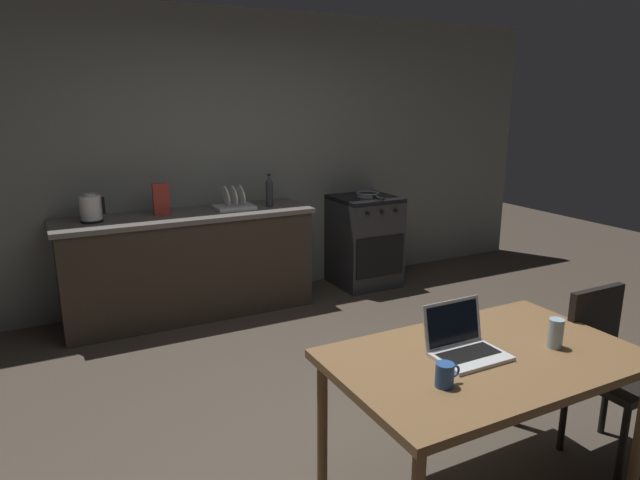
{
  "coord_description": "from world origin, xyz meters",
  "views": [
    {
      "loc": [
        -1.61,
        -2.48,
        1.87
      ],
      "look_at": [
        0.11,
        0.84,
        0.91
      ],
      "focal_mm": 31.32,
      "sensor_mm": 36.0,
      "label": 1
    }
  ],
  "objects_px": {
    "dining_table": "(484,369)",
    "drinking_glass": "(556,333)",
    "dish_rack": "(234,204)",
    "frying_pan": "(368,194)",
    "cereal_box": "(161,199)",
    "electric_kettle": "(91,209)",
    "laptop": "(465,345)",
    "chair": "(607,362)",
    "bottle": "(269,191)",
    "stove_oven": "(364,241)",
    "coffee_mug": "(445,375)"
  },
  "relations": [
    {
      "from": "laptop",
      "to": "bottle",
      "type": "distance_m",
      "value": 2.9
    },
    {
      "from": "dining_table",
      "to": "laptop",
      "type": "distance_m",
      "value": 0.15
    },
    {
      "from": "chair",
      "to": "dining_table",
      "type": "bearing_deg",
      "value": -161.58
    },
    {
      "from": "stove_oven",
      "to": "drinking_glass",
      "type": "height_order",
      "value": "stove_oven"
    },
    {
      "from": "laptop",
      "to": "bottle",
      "type": "xyz_separation_m",
      "value": [
        0.24,
        2.88,
        0.26
      ]
    },
    {
      "from": "stove_oven",
      "to": "coffee_mug",
      "type": "height_order",
      "value": "stove_oven"
    },
    {
      "from": "coffee_mug",
      "to": "bottle",
      "type": "bearing_deg",
      "value": 80.61
    },
    {
      "from": "dining_table",
      "to": "dish_rack",
      "type": "height_order",
      "value": "dish_rack"
    },
    {
      "from": "coffee_mug",
      "to": "dish_rack",
      "type": "xyz_separation_m",
      "value": [
        0.19,
        3.11,
        0.16
      ]
    },
    {
      "from": "bottle",
      "to": "frying_pan",
      "type": "bearing_deg",
      "value": 1.1
    },
    {
      "from": "frying_pan",
      "to": "dish_rack",
      "type": "xyz_separation_m",
      "value": [
        -1.38,
        0.03,
        0.02
      ]
    },
    {
      "from": "chair",
      "to": "dish_rack",
      "type": "distance_m",
      "value": 3.19
    },
    {
      "from": "stove_oven",
      "to": "dish_rack",
      "type": "bearing_deg",
      "value": 179.9
    },
    {
      "from": "stove_oven",
      "to": "drinking_glass",
      "type": "bearing_deg",
      "value": -105.8
    },
    {
      "from": "bottle",
      "to": "chair",
      "type": "bearing_deg",
      "value": -76.79
    },
    {
      "from": "dining_table",
      "to": "electric_kettle",
      "type": "height_order",
      "value": "electric_kettle"
    },
    {
      "from": "dining_table",
      "to": "chair",
      "type": "relative_size",
      "value": 1.55
    },
    {
      "from": "drinking_glass",
      "to": "cereal_box",
      "type": "relative_size",
      "value": 0.52
    },
    {
      "from": "frying_pan",
      "to": "dish_rack",
      "type": "bearing_deg",
      "value": 178.78
    },
    {
      "from": "frying_pan",
      "to": "cereal_box",
      "type": "bearing_deg",
      "value": 178.59
    },
    {
      "from": "bottle",
      "to": "drinking_glass",
      "type": "distance_m",
      "value": 3.02
    },
    {
      "from": "cereal_box",
      "to": "dish_rack",
      "type": "height_order",
      "value": "cereal_box"
    },
    {
      "from": "cereal_box",
      "to": "drinking_glass",
      "type": "bearing_deg",
      "value": -69.91
    },
    {
      "from": "laptop",
      "to": "bottle",
      "type": "height_order",
      "value": "bottle"
    },
    {
      "from": "bottle",
      "to": "dish_rack",
      "type": "relative_size",
      "value": 0.88
    },
    {
      "from": "frying_pan",
      "to": "cereal_box",
      "type": "relative_size",
      "value": 1.51
    },
    {
      "from": "coffee_mug",
      "to": "stove_oven",
      "type": "bearing_deg",
      "value": 63.48
    },
    {
      "from": "stove_oven",
      "to": "cereal_box",
      "type": "distance_m",
      "value": 2.08
    },
    {
      "from": "cereal_box",
      "to": "chair",
      "type": "bearing_deg",
      "value": -61.47
    },
    {
      "from": "coffee_mug",
      "to": "cereal_box",
      "type": "distance_m",
      "value": 3.17
    },
    {
      "from": "chair",
      "to": "dish_rack",
      "type": "height_order",
      "value": "dish_rack"
    },
    {
      "from": "dining_table",
      "to": "drinking_glass",
      "type": "relative_size",
      "value": 10.05
    },
    {
      "from": "drinking_glass",
      "to": "dish_rack",
      "type": "distance_m",
      "value": 3.1
    },
    {
      "from": "frying_pan",
      "to": "dish_rack",
      "type": "height_order",
      "value": "dish_rack"
    },
    {
      "from": "laptop",
      "to": "drinking_glass",
      "type": "xyz_separation_m",
      "value": [
        0.42,
        -0.13,
        0.02
      ]
    },
    {
      "from": "electric_kettle",
      "to": "cereal_box",
      "type": "xyz_separation_m",
      "value": [
        0.55,
        0.02,
        0.03
      ]
    },
    {
      "from": "dining_table",
      "to": "frying_pan",
      "type": "height_order",
      "value": "frying_pan"
    },
    {
      "from": "bottle",
      "to": "electric_kettle",
      "type": "bearing_deg",
      "value": 178.09
    },
    {
      "from": "laptop",
      "to": "electric_kettle",
      "type": "xyz_separation_m",
      "value": [
        -1.25,
        2.93,
        0.23
      ]
    },
    {
      "from": "stove_oven",
      "to": "frying_pan",
      "type": "relative_size",
      "value": 2.24
    },
    {
      "from": "frying_pan",
      "to": "drinking_glass",
      "type": "bearing_deg",
      "value": -106.28
    },
    {
      "from": "bottle",
      "to": "dish_rack",
      "type": "distance_m",
      "value": 0.34
    },
    {
      "from": "coffee_mug",
      "to": "dish_rack",
      "type": "height_order",
      "value": "dish_rack"
    },
    {
      "from": "chair",
      "to": "electric_kettle",
      "type": "relative_size",
      "value": 3.94
    },
    {
      "from": "electric_kettle",
      "to": "dining_table",
      "type": "bearing_deg",
      "value": -65.74
    },
    {
      "from": "drinking_glass",
      "to": "dining_table",
      "type": "bearing_deg",
      "value": 165.58
    },
    {
      "from": "laptop",
      "to": "frying_pan",
      "type": "relative_size",
      "value": 0.79
    },
    {
      "from": "bottle",
      "to": "dining_table",
      "type": "bearing_deg",
      "value": -93.12
    },
    {
      "from": "laptop",
      "to": "coffee_mug",
      "type": "xyz_separation_m",
      "value": [
        -0.26,
        -0.18,
        0.0
      ]
    },
    {
      "from": "electric_kettle",
      "to": "dish_rack",
      "type": "bearing_deg",
      "value": 0.0
    }
  ]
}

